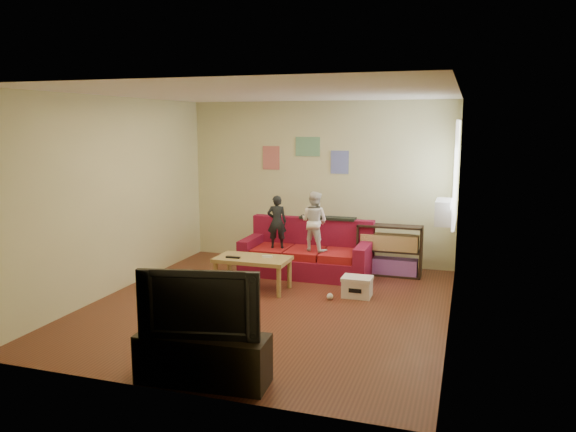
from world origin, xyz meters
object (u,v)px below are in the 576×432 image
(child_b, at_px, (314,221))
(file_box, at_px, (357,287))
(coffee_table, at_px, (253,262))
(television, at_px, (201,301))
(tv_stand, at_px, (203,359))
(bookshelf, at_px, (389,253))
(sofa, at_px, (308,255))
(child_a, at_px, (277,222))

(child_b, xyz_separation_m, file_box, (0.82, -0.78, -0.73))
(coffee_table, height_order, television, television)
(file_box, xyz_separation_m, tv_stand, (-0.84, -2.96, 0.08))
(coffee_table, height_order, file_box, coffee_table)
(coffee_table, height_order, bookshelf, bookshelf)
(child_b, bearing_deg, coffee_table, 71.31)
(file_box, bearing_deg, bookshelf, 78.27)
(sofa, xyz_separation_m, coffee_table, (-0.50, -1.07, 0.11))
(sofa, bearing_deg, coffee_table, -115.00)
(television, bearing_deg, child_b, 77.70)
(coffee_table, bearing_deg, child_a, 86.96)
(bookshelf, xyz_separation_m, file_box, (-0.26, -1.24, -0.21))
(child_a, height_order, file_box, child_a)
(child_a, bearing_deg, sofa, -173.76)
(tv_stand, xyz_separation_m, television, (0.00, 0.00, 0.54))
(child_a, bearing_deg, file_box, 137.14)
(child_a, height_order, coffee_table, child_a)
(coffee_table, relative_size, television, 0.95)
(television, bearing_deg, child_a, 86.82)
(television, bearing_deg, bookshelf, 63.29)
(tv_stand, relative_size, television, 1.11)
(television, bearing_deg, coffee_table, 90.50)
(sofa, distance_m, file_box, 1.37)
(bookshelf, bearing_deg, coffee_table, -141.75)
(file_box, relative_size, tv_stand, 0.33)
(bookshelf, height_order, file_box, bookshelf)
(sofa, distance_m, child_a, 0.72)
(bookshelf, xyz_separation_m, tv_stand, (-1.10, -4.20, -0.13))
(sofa, bearing_deg, television, -88.11)
(coffee_table, distance_m, tv_stand, 2.91)
(child_b, relative_size, television, 0.83)
(bookshelf, relative_size, tv_stand, 0.82)
(tv_stand, bearing_deg, television, 0.00)
(child_a, xyz_separation_m, coffee_table, (-0.05, -0.90, -0.43))
(sofa, xyz_separation_m, child_a, (-0.45, -0.17, 0.54))
(child_a, height_order, bookshelf, child_a)
(coffee_table, bearing_deg, file_box, 4.79)
(child_b, height_order, tv_stand, child_b)
(child_b, relative_size, bookshelf, 0.92)
(bookshelf, distance_m, tv_stand, 4.34)
(child_b, bearing_deg, bookshelf, -140.07)
(file_box, bearing_deg, child_a, 151.26)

